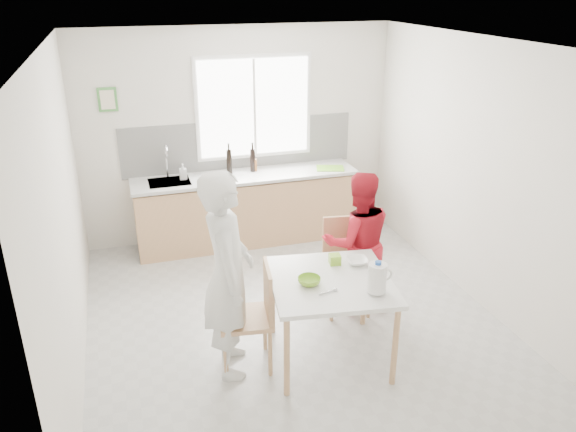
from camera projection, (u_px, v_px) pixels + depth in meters
name	position (u px, v px, depth m)	size (l,w,h in m)	color
ground	(292.00, 318.00, 5.72)	(4.50, 4.50, 0.00)	#B7B7B2
room_shell	(292.00, 164.00, 5.08)	(4.50, 4.50, 4.50)	silver
window	(254.00, 107.00, 7.07)	(1.50, 0.06, 1.30)	white
backsplash	(240.00, 145.00, 7.21)	(3.00, 0.02, 0.65)	white
picture_frame	(108.00, 100.00, 6.52)	(0.22, 0.03, 0.28)	#489142
kitchen_counter	(246.00, 211.00, 7.27)	(2.84, 0.64, 1.37)	tan
dining_table	(330.00, 288.00, 4.88)	(1.18, 1.18, 0.80)	white
chair_left	(254.00, 313.00, 4.86)	(0.50, 0.50, 0.96)	tan
chair_far	(345.00, 260.00, 5.75)	(0.51, 0.51, 0.97)	tan
person_white	(228.00, 275.00, 4.68)	(0.67, 0.44, 1.84)	white
person_red	(358.00, 242.00, 5.65)	(0.73, 0.57, 1.49)	red
bowl_green	(309.00, 281.00, 4.76)	(0.20, 0.20, 0.06)	#7EB82A
bowl_white	(357.00, 261.00, 5.11)	(0.20, 0.20, 0.05)	white
milk_jug	(378.00, 277.00, 4.58)	(0.21, 0.15, 0.27)	white
green_box	(335.00, 259.00, 5.10)	(0.10, 0.10, 0.09)	#82BA2B
spoon	(327.00, 292.00, 4.63)	(0.01, 0.01, 0.16)	#A5A5AA
cutting_board	(330.00, 168.00, 7.29)	(0.35, 0.25, 0.01)	#72BF2C
wine_bottle_a	(229.00, 162.00, 7.04)	(0.07, 0.07, 0.32)	black
wine_bottle_b	(253.00, 160.00, 7.13)	(0.07, 0.07, 0.30)	black
jar_amber	(255.00, 165.00, 7.17)	(0.06, 0.06, 0.16)	#955120
soap_bottle	(183.00, 171.00, 6.88)	(0.09, 0.09, 0.19)	#999999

